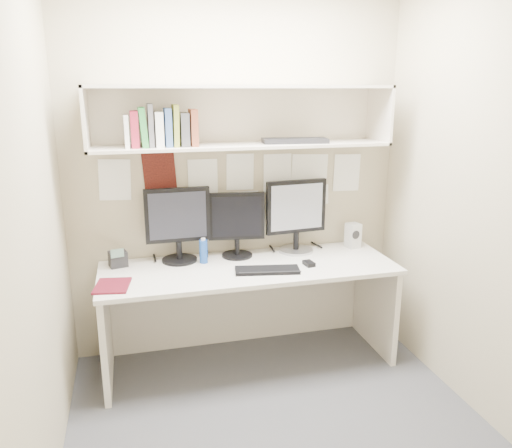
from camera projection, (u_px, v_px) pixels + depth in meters
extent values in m
cube|color=#404045|center=(275.00, 416.00, 2.99)|extent=(2.40, 2.00, 0.01)
cube|color=tan|center=(237.00, 175.00, 3.58)|extent=(2.40, 0.02, 2.60)
cube|color=tan|center=(361.00, 269.00, 1.71)|extent=(2.40, 0.02, 2.60)
cube|color=tan|center=(35.00, 219.00, 2.36)|extent=(0.02, 2.00, 2.60)
cube|color=tan|center=(472.00, 194.00, 2.94)|extent=(0.02, 2.00, 2.60)
cube|color=silver|center=(249.00, 268.00, 3.40)|extent=(2.00, 0.70, 0.03)
cube|color=beige|center=(239.00, 298.00, 3.81)|extent=(1.96, 0.02, 0.70)
cube|color=beige|center=(243.00, 145.00, 3.34)|extent=(2.00, 0.38, 0.02)
cube|color=beige|center=(243.00, 87.00, 3.24)|extent=(2.00, 0.38, 0.02)
cube|color=beige|center=(237.00, 115.00, 3.46)|extent=(2.00, 0.02, 0.40)
cube|color=beige|center=(86.00, 119.00, 3.05)|extent=(0.02, 0.38, 0.40)
cube|color=beige|center=(379.00, 115.00, 3.53)|extent=(0.02, 0.38, 0.40)
cylinder|color=black|center=(180.00, 260.00, 3.49)|extent=(0.24, 0.24, 0.02)
cylinder|color=black|center=(179.00, 250.00, 3.47)|extent=(0.04, 0.04, 0.12)
cube|color=black|center=(178.00, 215.00, 3.42)|extent=(0.45, 0.04, 0.38)
cube|color=black|center=(178.00, 216.00, 3.40)|extent=(0.39, 0.01, 0.32)
cylinder|color=black|center=(237.00, 255.00, 3.59)|extent=(0.22, 0.22, 0.02)
cylinder|color=black|center=(237.00, 247.00, 3.57)|extent=(0.04, 0.04, 0.11)
cube|color=black|center=(236.00, 216.00, 3.53)|extent=(0.40, 0.09, 0.34)
cube|color=black|center=(237.00, 217.00, 3.51)|extent=(0.35, 0.05, 0.29)
cylinder|color=#A5A5AA|center=(296.00, 250.00, 3.70)|extent=(0.25, 0.25, 0.02)
cylinder|color=black|center=(296.00, 241.00, 3.68)|extent=(0.04, 0.04, 0.13)
cube|color=black|center=(296.00, 207.00, 3.62)|extent=(0.46, 0.08, 0.39)
cube|color=silver|center=(297.00, 207.00, 3.60)|extent=(0.40, 0.04, 0.33)
cube|color=black|center=(267.00, 270.00, 3.29)|extent=(0.44, 0.22, 0.02)
cube|color=black|center=(309.00, 264.00, 3.40)|extent=(0.07, 0.10, 0.03)
cube|color=#B5B4B0|center=(353.00, 235.00, 3.77)|extent=(0.11, 0.11, 0.19)
cylinder|color=black|center=(356.00, 235.00, 3.72)|extent=(0.06, 0.02, 0.07)
cylinder|color=#164097|center=(203.00, 252.00, 3.44)|extent=(0.06, 0.06, 0.16)
cylinder|color=white|center=(203.00, 240.00, 3.42)|extent=(0.03, 0.03, 0.02)
cube|color=#500D19|center=(112.00, 286.00, 3.04)|extent=(0.24, 0.27, 0.01)
cube|color=black|center=(118.00, 259.00, 3.38)|extent=(0.14, 0.12, 0.11)
cube|color=#4C6659|center=(117.00, 253.00, 3.31)|extent=(0.09, 0.03, 0.06)
cube|color=silver|center=(127.00, 131.00, 3.10)|extent=(0.03, 0.17, 0.20)
cube|color=maroon|center=(134.00, 129.00, 3.11)|extent=(0.05, 0.17, 0.22)
cube|color=#297D35|center=(143.00, 127.00, 3.12)|extent=(0.04, 0.17, 0.25)
cube|color=#525156|center=(151.00, 125.00, 3.13)|extent=(0.03, 0.17, 0.27)
cube|color=white|center=(159.00, 129.00, 3.15)|extent=(0.05, 0.17, 0.22)
cube|color=#38568D|center=(168.00, 127.00, 3.16)|extent=(0.04, 0.17, 0.24)
cube|color=olive|center=(176.00, 126.00, 3.16)|extent=(0.03, 0.17, 0.26)
cube|color=#3B3B3E|center=(184.00, 130.00, 3.18)|extent=(0.05, 0.17, 0.21)
cube|color=brown|center=(193.00, 128.00, 3.20)|extent=(0.04, 0.17, 0.23)
cube|color=black|center=(295.00, 141.00, 3.39)|extent=(0.46, 0.22, 0.03)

